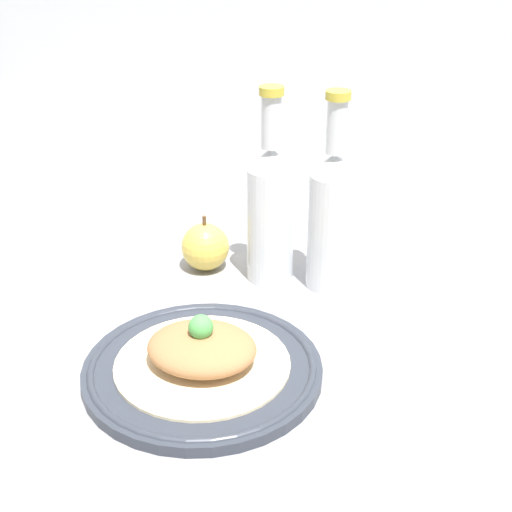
% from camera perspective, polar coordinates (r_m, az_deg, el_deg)
% --- Properties ---
extents(ground_plane, '(1.80, 1.10, 0.04)m').
position_cam_1_polar(ground_plane, '(0.99, 2.88, -6.96)').
color(ground_plane, gray).
extents(plate, '(0.30, 0.30, 0.02)m').
position_cam_1_polar(plate, '(0.90, -4.29, -8.97)').
color(plate, '#2D333D').
rests_on(plate, ground_plane).
extents(plated_food, '(0.22, 0.22, 0.07)m').
position_cam_1_polar(plated_food, '(0.88, -4.35, -7.57)').
color(plated_food, beige).
rests_on(plated_food, plate).
extents(cider_bottle_left, '(0.07, 0.07, 0.30)m').
position_cam_1_polar(cider_bottle_left, '(1.06, 1.16, 3.78)').
color(cider_bottle_left, silver).
rests_on(cider_bottle_left, ground_plane).
extents(cider_bottle_right, '(0.07, 0.07, 0.30)m').
position_cam_1_polar(cider_bottle_right, '(1.05, 6.10, 3.25)').
color(cider_bottle_right, silver).
rests_on(cider_bottle_right, ground_plane).
extents(apple, '(0.08, 0.08, 0.09)m').
position_cam_1_polar(apple, '(1.12, -4.08, 0.76)').
color(apple, gold).
rests_on(apple, ground_plane).
extents(napkin, '(0.19, 0.16, 0.01)m').
position_cam_1_polar(napkin, '(0.99, -19.66, -7.17)').
color(napkin, white).
rests_on(napkin, ground_plane).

